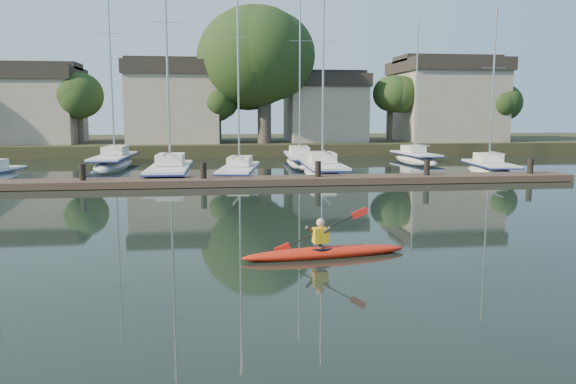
{
  "coord_description": "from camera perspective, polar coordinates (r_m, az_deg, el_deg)",
  "views": [
    {
      "loc": [
        -2.36,
        -15.06,
        3.78
      ],
      "look_at": [
        -0.05,
        2.81,
        1.2
      ],
      "focal_mm": 35.0,
      "sensor_mm": 36.0,
      "label": 1
    }
  ],
  "objects": [
    {
      "name": "sailboat_3",
      "position": [
        34.62,
        3.55,
        1.52
      ],
      "size": [
        2.58,
        8.68,
        13.87
      ],
      "rotation": [
        0.0,
        0.0,
        -0.04
      ],
      "color": "white",
      "rests_on": "ground"
    },
    {
      "name": "sailboat_2",
      "position": [
        33.53,
        -5.0,
        1.35
      ],
      "size": [
        3.29,
        8.58,
        13.86
      ],
      "rotation": [
        0.0,
        0.0,
        -0.16
      ],
      "color": "white",
      "rests_on": "ground"
    },
    {
      "name": "sailboat_5",
      "position": [
        42.81,
        -17.22,
        2.45
      ],
      "size": [
        2.58,
        9.74,
        16.0
      ],
      "rotation": [
        0.0,
        0.0,
        -0.03
      ],
      "color": "white",
      "rests_on": "ground"
    },
    {
      "name": "sailboat_6",
      "position": [
        42.55,
        1.21,
        2.81
      ],
      "size": [
        2.58,
        9.78,
        15.39
      ],
      "rotation": [
        0.0,
        0.0,
        -0.06
      ],
      "color": "white",
      "rests_on": "ground"
    },
    {
      "name": "ground",
      "position": [
        15.71,
        1.5,
        -5.78
      ],
      "size": [
        160.0,
        160.0,
        0.0
      ],
      "primitive_type": "plane",
      "color": "black",
      "rests_on": "ground"
    },
    {
      "name": "dock",
      "position": [
        29.37,
        -2.71,
        1.15
      ],
      "size": [
        34.0,
        2.0,
        1.8
      ],
      "color": "#4F3B2D",
      "rests_on": "ground"
    },
    {
      "name": "shore",
      "position": [
        55.49,
        -3.3,
        7.57
      ],
      "size": [
        90.0,
        25.25,
        12.75
      ],
      "color": "#2A3219",
      "rests_on": "ground"
    },
    {
      "name": "kayak",
      "position": [
        14.85,
        3.76,
        -5.92
      ],
      "size": [
        4.55,
        1.2,
        1.44
      ],
      "rotation": [
        0.0,
        0.0,
        0.13
      ],
      "color": "red",
      "rests_on": "ground"
    },
    {
      "name": "sailboat_1",
      "position": [
        33.5,
        -11.88,
        1.14
      ],
      "size": [
        2.45,
        9.34,
        15.22
      ],
      "rotation": [
        0.0,
        0.0,
        -0.02
      ],
      "color": "white",
      "rests_on": "ground"
    },
    {
      "name": "sailboat_4",
      "position": [
        38.04,
        19.79,
        1.69
      ],
      "size": [
        2.75,
        6.87,
        11.36
      ],
      "rotation": [
        0.0,
        0.0,
        -0.11
      ],
      "color": "white",
      "rests_on": "ground"
    },
    {
      "name": "sailboat_7",
      "position": [
        45.66,
        12.78,
        2.98
      ],
      "size": [
        2.43,
        7.58,
        12.04
      ],
      "rotation": [
        0.0,
        0.0,
        0.06
      ],
      "color": "white",
      "rests_on": "ground"
    }
  ]
}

